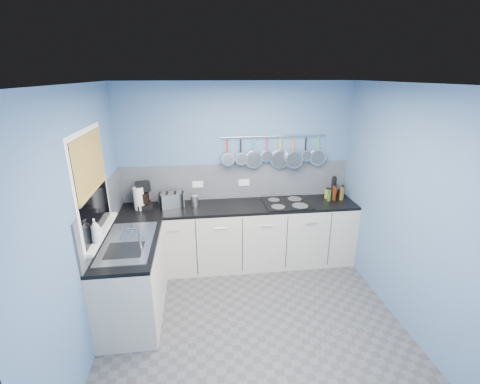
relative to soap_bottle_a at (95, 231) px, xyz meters
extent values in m
cube|color=#47474C|center=(1.53, -0.06, -1.18)|extent=(3.20, 3.00, 0.02)
cube|color=white|center=(1.53, -0.06, 1.34)|extent=(3.20, 3.00, 0.02)
cube|color=#4A6B97|center=(1.53, 1.45, 0.08)|extent=(3.20, 0.02, 2.50)
cube|color=#4A6B97|center=(1.53, -1.57, 0.08)|extent=(3.20, 0.02, 2.50)
cube|color=#4A6B97|center=(-0.08, -0.06, 0.08)|extent=(0.02, 3.00, 2.50)
cube|color=#4A6B97|center=(3.14, -0.06, 0.08)|extent=(0.02, 3.00, 2.50)
cube|color=gray|center=(1.53, 1.43, -0.02)|extent=(3.20, 0.02, 0.50)
cube|color=gray|center=(-0.06, 0.54, -0.02)|extent=(0.02, 1.80, 0.50)
cube|color=beige|center=(1.53, 1.14, -0.74)|extent=(3.20, 0.60, 0.86)
cube|color=black|center=(1.53, 1.14, -0.29)|extent=(3.20, 0.60, 0.04)
cube|color=beige|center=(0.23, 0.24, -0.74)|extent=(0.60, 1.20, 0.86)
cube|color=black|center=(0.23, 0.24, -0.29)|extent=(0.60, 1.20, 0.04)
cube|color=white|center=(-0.05, 0.24, 0.38)|extent=(0.01, 1.00, 1.10)
cube|color=black|center=(-0.04, 0.24, 0.38)|extent=(0.01, 0.90, 1.00)
cube|color=#AC8A37|center=(-0.03, 0.24, 0.61)|extent=(0.01, 0.90, 0.55)
cube|color=white|center=(-0.02, 0.24, -0.13)|extent=(0.10, 0.98, 0.03)
cube|color=silver|center=(0.23, 0.24, -0.27)|extent=(0.50, 0.95, 0.01)
cube|color=white|center=(0.98, 1.42, -0.04)|extent=(0.15, 0.01, 0.09)
cube|color=white|center=(1.63, 1.42, -0.04)|extent=(0.15, 0.01, 0.09)
cylinder|color=silver|center=(2.03, 1.39, 0.61)|extent=(1.45, 0.02, 0.02)
imported|color=white|center=(0.00, 0.00, 0.00)|extent=(0.11, 0.11, 0.24)
imported|color=white|center=(0.00, 0.05, -0.03)|extent=(0.08, 0.08, 0.17)
cylinder|color=white|center=(0.21, 1.16, -0.12)|extent=(0.14, 0.14, 0.30)
cube|color=silver|center=(0.62, 1.20, -0.17)|extent=(0.34, 0.26, 0.19)
cylinder|color=silver|center=(0.93, 1.20, -0.20)|extent=(0.12, 0.12, 0.14)
cube|color=black|center=(2.18, 1.12, -0.26)|extent=(0.62, 0.55, 0.01)
cylinder|color=black|center=(3.00, 1.27, -0.22)|extent=(0.07, 0.07, 0.10)
cylinder|color=black|center=(2.90, 1.26, -0.12)|extent=(0.07, 0.07, 0.30)
cylinder|color=olive|center=(2.81, 1.26, -0.20)|extent=(0.07, 0.07, 0.13)
cylinder|color=brown|center=(2.98, 1.17, -0.17)|extent=(0.06, 0.06, 0.19)
cylinder|color=#4C190C|center=(2.87, 1.17, -0.17)|extent=(0.06, 0.06, 0.21)
cylinder|color=#265919|center=(2.79, 1.14, -0.19)|extent=(0.05, 0.05, 0.17)
camera|label=1|loc=(1.01, -3.01, 1.41)|focal=24.88mm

